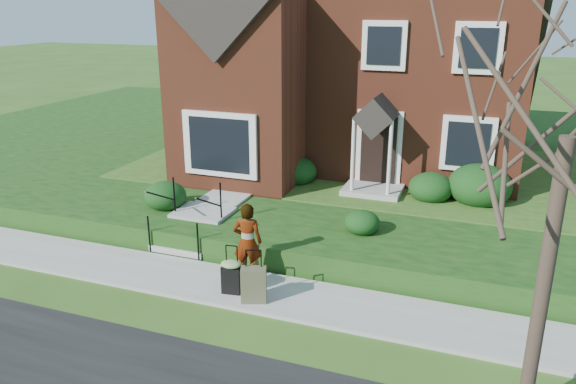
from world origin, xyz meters
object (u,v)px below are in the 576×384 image
at_px(woman, 248,242).
at_px(suitcase_black, 231,275).
at_px(suitcase_olive, 254,285).
at_px(tree_verge, 573,105).
at_px(front_steps, 194,225).

relative_size(woman, suitcase_black, 1.66).
distance_m(suitcase_olive, tree_verge, 6.60).
relative_size(suitcase_black, tree_verge, 0.16).
height_order(front_steps, suitcase_black, front_steps).
bearing_deg(suitcase_black, front_steps, 125.97).
xyz_separation_m(woman, suitcase_olive, (0.50, -0.84, -0.49)).
height_order(woman, suitcase_black, woman).
bearing_deg(suitcase_olive, woman, 100.82).
bearing_deg(woman, suitcase_olive, 107.70).
bearing_deg(woman, tree_verge, 143.10).
height_order(suitcase_black, tree_verge, tree_verge).
relative_size(front_steps, tree_verge, 0.31).
xyz_separation_m(front_steps, woman, (2.10, -1.45, 0.46)).
distance_m(woman, suitcase_black, 0.82).
xyz_separation_m(woman, suitcase_black, (-0.06, -0.68, -0.46)).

